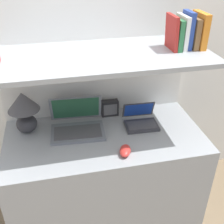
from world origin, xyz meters
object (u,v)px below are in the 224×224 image
(laptop_small, at_px, (141,121))
(book_red, at_px, (172,32))
(table_lamp, at_px, (24,108))
(computer_mouse, at_px, (125,151))
(book_orange, at_px, (200,30))
(book_green, at_px, (176,34))
(book_brown, at_px, (193,33))
(book_blue, at_px, (188,30))
(book_white, at_px, (182,32))
(laptop_large, at_px, (77,124))
(router_box, at_px, (110,108))

(laptop_small, distance_m, book_red, 0.64)
(book_red, bearing_deg, table_lamp, 174.10)
(computer_mouse, height_order, book_orange, book_orange)
(laptop_small, relative_size, book_green, 1.27)
(laptop_small, relative_size, book_red, 1.14)
(book_brown, xyz_separation_m, book_green, (-0.11, 0.00, -0.00))
(book_blue, distance_m, book_white, 0.04)
(laptop_large, xyz_separation_m, book_orange, (0.79, -0.04, 0.61))
(laptop_large, height_order, laptop_small, laptop_large)
(book_green, bearing_deg, book_white, 0.00)
(router_box, bearing_deg, book_red, -27.59)
(router_box, height_order, book_brown, book_brown)
(computer_mouse, xyz_separation_m, book_brown, (0.49, 0.28, 0.62))
(router_box, bearing_deg, book_orange, -18.95)
(computer_mouse, bearing_deg, book_green, 36.45)
(book_white, bearing_deg, laptop_large, 176.81)
(laptop_large, relative_size, laptop_small, 1.60)
(laptop_small, relative_size, book_blue, 1.06)
(router_box, xyz_separation_m, book_green, (0.38, -0.18, 0.58))
(book_brown, bearing_deg, book_red, 180.00)
(book_orange, relative_size, book_white, 1.05)
(book_brown, bearing_deg, router_box, 159.54)
(laptop_small, height_order, book_blue, book_blue)
(laptop_large, xyz_separation_m, computer_mouse, (0.26, -0.32, -0.02))
(laptop_large, height_order, book_green, book_green)
(laptop_large, height_order, book_red, book_red)
(laptop_small, height_order, computer_mouse, laptop_small)
(table_lamp, xyz_separation_m, laptop_small, (0.78, -0.09, -0.15))
(computer_mouse, height_order, book_red, book_red)
(laptop_large, relative_size, book_red, 1.83)
(laptop_small, xyz_separation_m, book_brown, (0.30, -0.01, 0.61))
(book_orange, bearing_deg, table_lamp, 175.05)
(router_box, bearing_deg, computer_mouse, -90.10)
(book_green, bearing_deg, table_lamp, 174.29)
(router_box, relative_size, book_green, 0.67)
(book_white, bearing_deg, book_green, 180.00)
(computer_mouse, bearing_deg, book_brown, 29.84)
(book_brown, height_order, book_blue, book_blue)
(book_blue, bearing_deg, laptop_small, 178.26)
(laptop_small, bearing_deg, book_red, -2.83)
(computer_mouse, xyz_separation_m, book_green, (0.38, 0.28, 0.62))
(router_box, height_order, book_red, book_red)
(computer_mouse, xyz_separation_m, book_orange, (0.53, 0.28, 0.63))
(book_brown, bearing_deg, book_white, 180.00)
(book_white, height_order, book_red, book_red)
(laptop_large, xyz_separation_m, book_blue, (0.71, -0.04, 0.61))
(laptop_large, bearing_deg, book_green, -3.36)
(book_orange, xyz_separation_m, book_green, (-0.15, 0.00, -0.01))
(router_box, relative_size, book_white, 0.62)
(laptop_large, distance_m, book_brown, 0.95)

